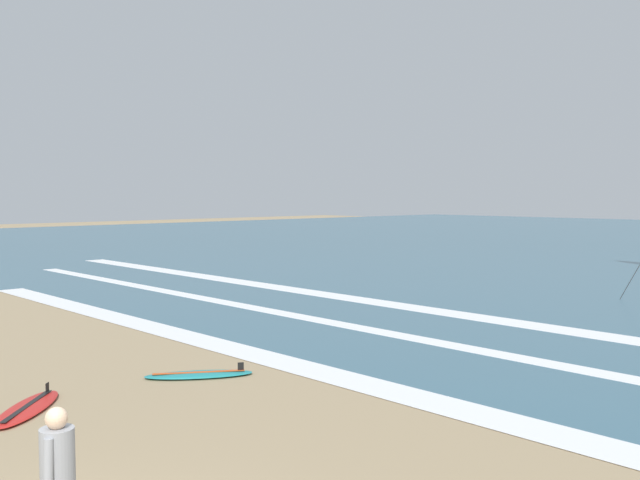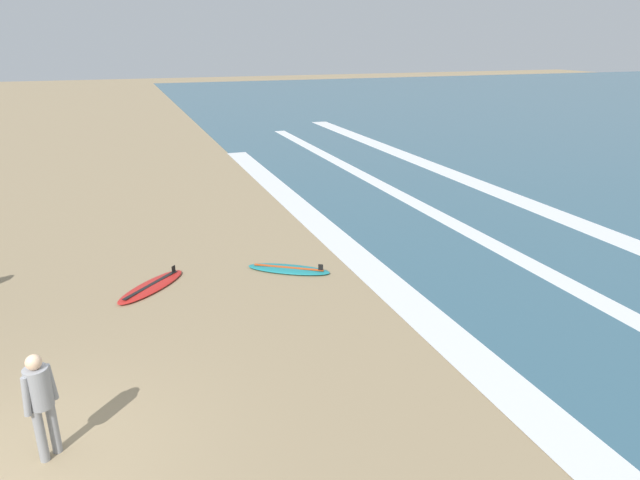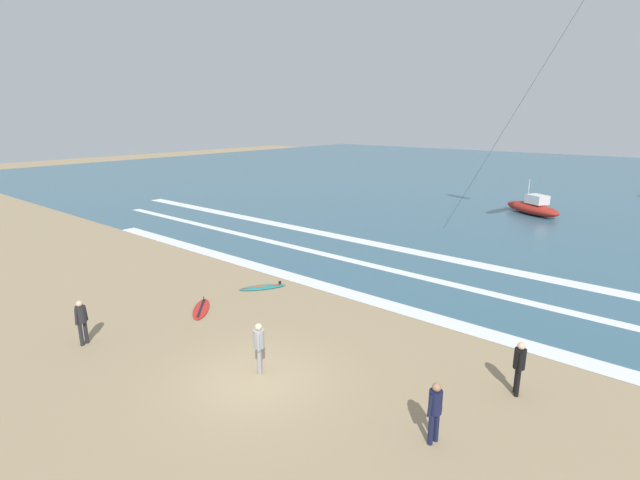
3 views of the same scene
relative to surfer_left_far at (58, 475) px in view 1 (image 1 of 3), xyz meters
The scene contains 6 objects.
wave_foam_shoreline 7.07m from the surfer_left_far, 82.61° to the left, with size 43.20×0.94×0.01m, color white.
wave_foam_mid_break 11.10m from the surfer_left_far, 98.87° to the left, with size 50.06×0.63×0.01m, color white.
wave_foam_outer_break 14.66m from the surfer_left_far, 94.09° to the left, with size 57.29×1.01×0.01m, color white.
surfer_left_far is the anchor object (origin of this frame).
surfboard_right_spare 7.27m from the surfer_left_far, 136.00° to the left, with size 1.64×2.09×0.25m.
surfboard_near_water 5.63m from the surfer_left_far, 162.01° to the left, with size 1.92×1.90×0.25m.
Camera 1 is at (6.19, -2.29, 3.58)m, focal length 39.83 mm.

